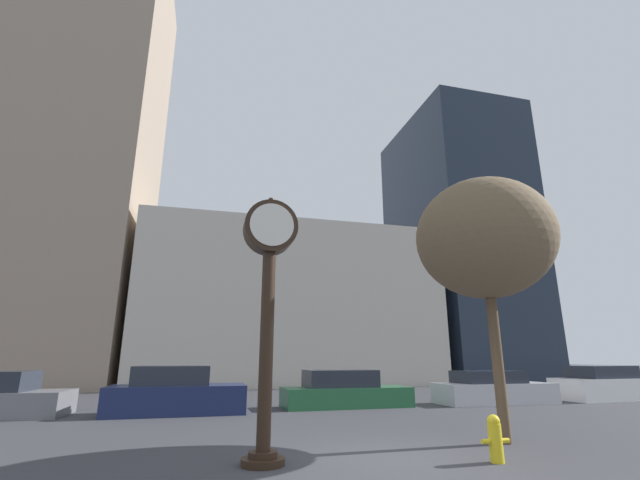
# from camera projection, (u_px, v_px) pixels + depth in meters

# --- Properties ---
(ground_plane) EXTENTS (200.00, 200.00, 0.00)m
(ground_plane) POSITION_uv_depth(u_px,v_px,m) (394.00, 460.00, 7.55)
(ground_plane) COLOR #38383D
(building_tall_tower) EXTENTS (11.33, 12.00, 33.33)m
(building_tall_tower) POSITION_uv_depth(u_px,v_px,m) (69.00, 145.00, 31.01)
(building_tall_tower) COLOR gray
(building_tall_tower) RESTS_ON ground_plane
(building_storefront_row) EXTENTS (19.86, 12.00, 10.51)m
(building_storefront_row) POSITION_uv_depth(u_px,v_px,m) (285.00, 309.00, 31.86)
(building_storefront_row) COLOR beige
(building_storefront_row) RESTS_ON ground_plane
(building_glass_modern) EXTENTS (8.37, 12.00, 22.43)m
(building_glass_modern) POSITION_uv_depth(u_px,v_px,m) (457.00, 245.00, 37.08)
(building_glass_modern) COLOR #1E2838
(building_glass_modern) RESTS_ON ground_plane
(street_clock) EXTENTS (1.02, 0.74, 4.79)m
(street_clock) POSITION_uv_depth(u_px,v_px,m) (269.00, 281.00, 7.98)
(street_clock) COLOR black
(street_clock) RESTS_ON ground_plane
(car_navy) EXTENTS (4.31, 1.88, 1.49)m
(car_navy) POSITION_uv_depth(u_px,v_px,m) (176.00, 393.00, 13.90)
(car_navy) COLOR #19234C
(car_navy) RESTS_ON ground_plane
(car_green) EXTENTS (4.75, 1.81, 1.31)m
(car_green) POSITION_uv_depth(u_px,v_px,m) (344.00, 391.00, 15.79)
(car_green) COLOR #236038
(car_green) RESTS_ON ground_plane
(car_silver) EXTENTS (4.67, 1.81, 1.25)m
(car_silver) POSITION_uv_depth(u_px,v_px,m) (493.00, 389.00, 17.02)
(car_silver) COLOR #BCBCC1
(car_silver) RESTS_ON ground_plane
(car_white) EXTENTS (4.71, 2.15, 1.42)m
(car_white) POSITION_uv_depth(u_px,v_px,m) (606.00, 385.00, 18.61)
(car_white) COLOR silver
(car_white) RESTS_ON ground_plane
(fire_hydrant_near) EXTENTS (0.53, 0.23, 0.78)m
(fire_hydrant_near) POSITION_uv_depth(u_px,v_px,m) (495.00, 438.00, 7.44)
(fire_hydrant_near) COLOR yellow
(fire_hydrant_near) RESTS_ON ground_plane
(bare_tree) EXTENTS (3.18, 3.18, 5.92)m
(bare_tree) POSITION_uv_depth(u_px,v_px,m) (484.00, 239.00, 10.16)
(bare_tree) COLOR brown
(bare_tree) RESTS_ON ground_plane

